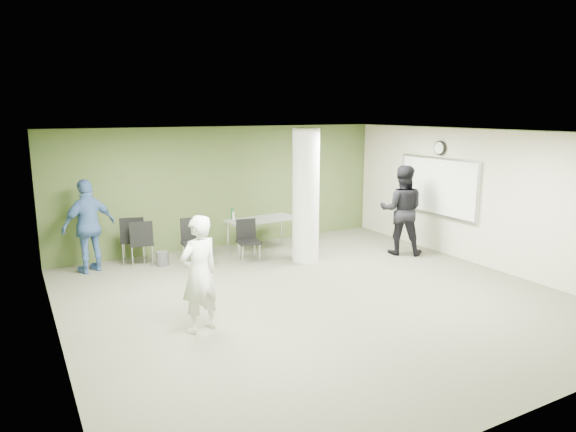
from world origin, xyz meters
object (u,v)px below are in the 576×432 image
chair_back_left (141,239)px  folding_table (260,221)px  man_blue (89,226)px  woman_white (199,274)px  man_black (402,210)px

chair_back_left → folding_table: bearing=-173.0°
chair_back_left → man_blue: 1.05m
woman_white → man_black: bearing=-178.4°
folding_table → man_black: 3.16m
folding_table → man_blue: (-3.62, 0.25, 0.22)m
folding_table → man_black: bearing=-37.6°
man_black → man_blue: man_black is taller
woman_white → man_black: (5.31, 1.80, 0.13)m
chair_back_left → man_black: bearing=171.1°
man_black → chair_back_left: bearing=19.6°
folding_table → man_black: (2.65, -1.69, 0.29)m
chair_back_left → man_blue: man_blue is taller
chair_back_left → man_black: man_black is taller
woman_white → man_black: man_black is taller
chair_back_left → woman_white: 3.66m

